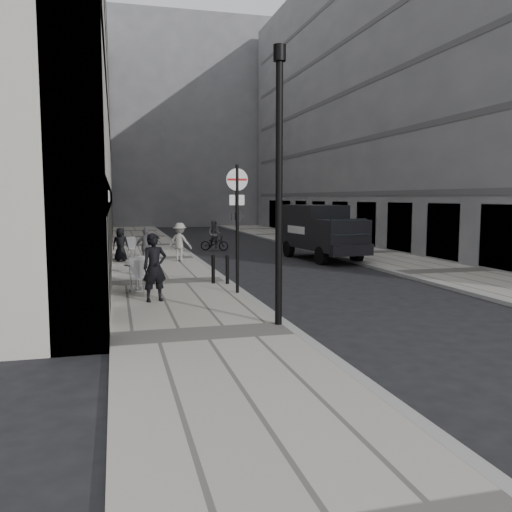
% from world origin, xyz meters
% --- Properties ---
extents(ground, '(120.00, 120.00, 0.00)m').
position_xyz_m(ground, '(0.00, 0.00, 0.00)').
color(ground, black).
rests_on(ground, ground).
extents(sidewalk, '(4.00, 60.00, 0.12)m').
position_xyz_m(sidewalk, '(-2.00, 18.00, 0.06)').
color(sidewalk, '#A39C93').
rests_on(sidewalk, ground).
extents(far_sidewalk, '(4.00, 60.00, 0.12)m').
position_xyz_m(far_sidewalk, '(9.00, 18.00, 0.06)').
color(far_sidewalk, '#A39C93').
rests_on(far_sidewalk, ground).
extents(building_left, '(4.00, 45.00, 18.00)m').
position_xyz_m(building_left, '(-6.00, 24.50, 9.00)').
color(building_left, '#BAB7A9').
rests_on(building_left, ground).
extents(building_right, '(6.00, 45.00, 20.00)m').
position_xyz_m(building_right, '(14.00, 24.50, 10.00)').
color(building_right, gray).
rests_on(building_right, ground).
extents(building_far, '(24.00, 16.00, 22.00)m').
position_xyz_m(building_far, '(1.50, 56.00, 11.00)').
color(building_far, gray).
rests_on(building_far, ground).
extents(walking_man, '(0.81, 0.64, 1.94)m').
position_xyz_m(walking_man, '(-2.78, 6.65, 1.09)').
color(walking_man, black).
rests_on(walking_man, sidewalk).
extents(sign_post, '(0.68, 0.11, 3.94)m').
position_xyz_m(sign_post, '(-0.20, 7.44, 2.64)').
color(sign_post, black).
rests_on(sign_post, sidewalk).
extents(lamppost, '(0.28, 0.28, 6.30)m').
position_xyz_m(lamppost, '(-0.20, 3.09, 3.63)').
color(lamppost, black).
rests_on(lamppost, sidewalk).
extents(bollard_near, '(0.12, 0.12, 0.92)m').
position_xyz_m(bollard_near, '(-0.15, 9.23, 0.58)').
color(bollard_near, black).
rests_on(bollard_near, sidewalk).
extents(bollard_far, '(0.12, 0.12, 0.92)m').
position_xyz_m(bollard_far, '(-0.60, 9.46, 0.58)').
color(bollard_far, black).
rests_on(bollard_far, sidewalk).
extents(panel_van, '(2.76, 5.91, 2.69)m').
position_xyz_m(panel_van, '(5.98, 16.36, 1.51)').
color(panel_van, black).
rests_on(panel_van, ground).
extents(cyclist, '(1.73, 1.18, 1.76)m').
position_xyz_m(cyclist, '(1.74, 22.11, 0.69)').
color(cyclist, black).
rests_on(cyclist, ground).
extents(pedestrian_a, '(1.00, 0.50, 1.64)m').
position_xyz_m(pedestrian_a, '(-2.54, 14.92, 0.94)').
color(pedestrian_a, slate).
rests_on(pedestrian_a, sidewalk).
extents(pedestrian_b, '(1.32, 1.19, 1.78)m').
position_xyz_m(pedestrian_b, '(-0.92, 16.42, 1.01)').
color(pedestrian_b, '#9C9790').
rests_on(pedestrian_b, sidewalk).
extents(pedestrian_c, '(0.85, 0.65, 1.56)m').
position_xyz_m(pedestrian_c, '(-3.60, 17.00, 0.90)').
color(pedestrian_c, black).
rests_on(pedestrian_c, sidewalk).
extents(cafe_table_near, '(0.78, 1.76, 1.00)m').
position_xyz_m(cafe_table_near, '(-3.21, 8.62, 0.63)').
color(cafe_table_near, '#A6A6A8').
rests_on(cafe_table_near, sidewalk).
extents(cafe_table_mid, '(0.77, 1.73, 0.98)m').
position_xyz_m(cafe_table_mid, '(-2.89, 9.20, 0.62)').
color(cafe_table_mid, silver).
rests_on(cafe_table_mid, sidewalk).
extents(cafe_table_far, '(0.78, 1.75, 1.00)m').
position_xyz_m(cafe_table_far, '(-3.09, 18.32, 0.63)').
color(cafe_table_far, '#ACACAE').
rests_on(cafe_table_far, sidewalk).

